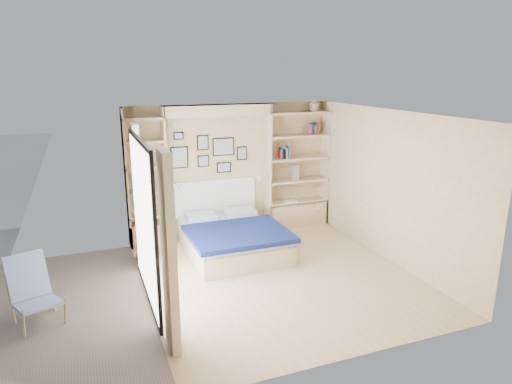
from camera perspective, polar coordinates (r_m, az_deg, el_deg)
name	(u,v)px	position (r m, az deg, el deg)	size (l,w,h in m)	color
ground	(277,275)	(7.25, 2.61, -10.34)	(4.50, 4.50, 0.00)	tan
room_shell	(223,188)	(8.11, -4.13, 0.48)	(4.50, 4.50, 4.50)	tan
bed	(232,238)	(8.03, -3.00, -5.71)	(1.65, 2.11, 1.07)	#CDB082
photo_gallery	(208,153)	(8.64, -6.00, 4.91)	(1.48, 0.02, 0.82)	black
reading_lamps	(220,181)	(8.57, -4.54, 1.43)	(1.92, 0.12, 0.15)	silver
shelf_decor	(287,145)	(9.01, 3.84, 5.93)	(3.49, 0.23, 2.03)	#A51E1E
deck	(21,319)	(6.81, -27.31, -13.91)	(3.20, 4.00, 0.05)	#766457
deck_chair	(33,291)	(6.52, -26.08, -11.03)	(0.75, 0.96, 0.85)	tan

